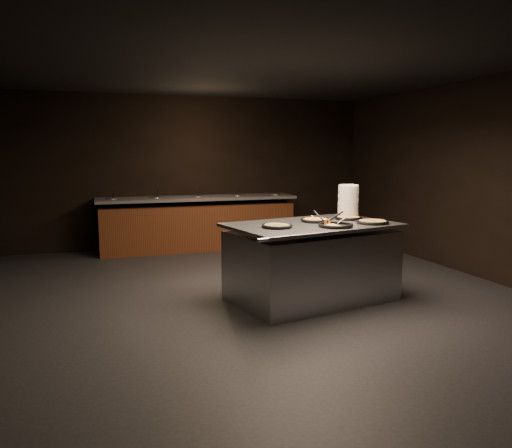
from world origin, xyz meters
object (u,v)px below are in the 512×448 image
object	(u,v)px
pan_cheese_whole	(315,220)
plate_stack	(348,201)
pan_veggie_whole	(277,226)
serving_counter	(311,263)

from	to	relation	value
pan_cheese_whole	plate_stack	bearing A→B (deg)	22.48
plate_stack	pan_cheese_whole	bearing A→B (deg)	-157.52
pan_veggie_whole	plate_stack	bearing A→B (deg)	24.77
serving_counter	plate_stack	size ratio (longest dim) A/B	5.12
serving_counter	pan_cheese_whole	distance (m)	0.56
serving_counter	pan_veggie_whole	xyz separation A→B (m)	(-0.53, -0.17, 0.52)
pan_veggie_whole	pan_cheese_whole	size ratio (longest dim) A/B	0.97
serving_counter	pan_veggie_whole	distance (m)	0.76
serving_counter	plate_stack	bearing A→B (deg)	17.38
plate_stack	pan_cheese_whole	distance (m)	0.67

